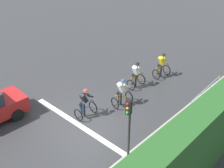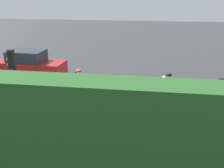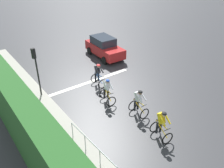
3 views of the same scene
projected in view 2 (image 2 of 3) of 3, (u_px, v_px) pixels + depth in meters
name	position (u px, v px, depth m)	size (l,w,h in m)	color
ground_plane	(70.00, 104.00, 13.38)	(80.00, 80.00, 0.00)	#333335
sidewalk_kerb	(88.00, 160.00, 8.83)	(2.80, 24.71, 0.12)	#9E998E
hedge_wall	(75.00, 137.00, 7.22)	(1.10, 24.71, 3.15)	#265623
road_marking_stop_line	(61.00, 103.00, 13.44)	(7.00, 0.30, 0.01)	silver
cyclist_lead	(216.00, 97.00, 12.11)	(0.81, 1.16, 1.66)	black
cyclist_second	(166.00, 91.00, 12.80)	(0.68, 1.08, 1.66)	black
cyclist_mid	(118.00, 94.00, 12.45)	(0.85, 1.18, 1.66)	black
cyclist_fourth	(77.00, 86.00, 13.43)	(0.72, 1.10, 1.66)	black
car_red	(30.00, 65.00, 17.03)	(2.04, 4.18, 1.76)	#B21E1E
traffic_light_near_crossing	(15.00, 82.00, 9.53)	(0.24, 0.31, 3.34)	black
pedestrian_railing_kerbside	(211.00, 136.00, 8.87)	(0.20, 3.60, 1.03)	#999EA3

